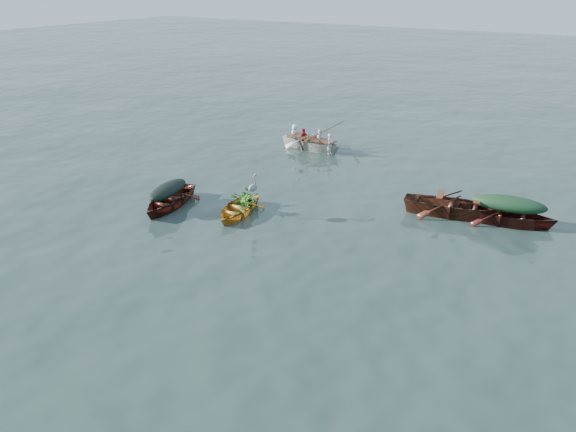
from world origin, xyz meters
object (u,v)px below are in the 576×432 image
Objects in this scene: green_tarp_boat at (506,224)px; heron at (253,192)px; yellow_dinghy at (238,214)px; dark_covered_boat at (169,207)px; rowed_boat at (312,150)px; open_wooden_boat at (456,216)px.

green_tarp_boat is 4.45× the size of heron.
heron reaches higher than yellow_dinghy.
rowed_boat reaches higher than dark_covered_boat.
heron reaches higher than dark_covered_boat.
dark_covered_boat is 0.78× the size of open_wooden_boat.
heron is at bearing 3.66° from dark_covered_boat.
yellow_dinghy is 1.02m from heron.
open_wooden_boat is 5.14× the size of heron.
open_wooden_boat is at bearing 19.84° from yellow_dinghy.
rowed_boat reaches higher than green_tarp_boat.
heron is (0.53, 0.15, 0.85)m from yellow_dinghy.
dark_covered_boat is 9.55m from open_wooden_boat.
green_tarp_boat is 0.87× the size of open_wooden_boat.
rowed_boat is (-7.74, 4.08, 0.00)m from open_wooden_boat.
yellow_dinghy is 3.23× the size of heron.
dark_covered_boat is at bearing 106.37° from green_tarp_boat.
dark_covered_boat is 11.00m from green_tarp_boat.
green_tarp_boat is at bearing 16.68° from heron.
open_wooden_boat is (8.51, 4.33, 0.00)m from dark_covered_boat.
dark_covered_boat is 0.90× the size of green_tarp_boat.
yellow_dinghy is at bearing -174.81° from heron.
dark_covered_boat is 8.45m from rowed_boat.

